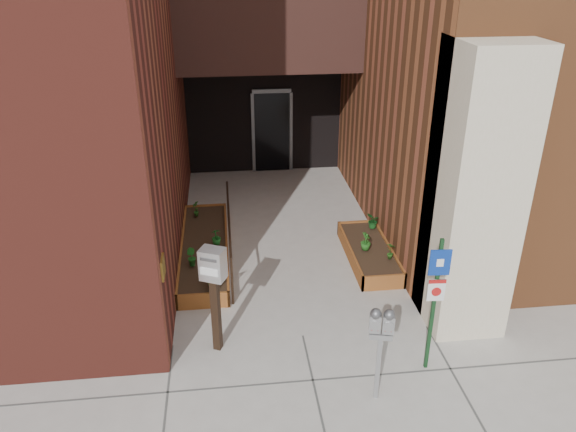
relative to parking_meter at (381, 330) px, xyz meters
name	(u,v)px	position (x,y,z in m)	size (l,w,h in m)	color
ground	(303,336)	(-0.79, 1.41, -1.10)	(80.00, 80.00, 0.00)	#9E9991
planter_left	(205,250)	(-2.34, 4.11, -0.96)	(0.90, 3.60, 0.30)	brown
planter_right	(369,253)	(0.81, 3.61, -0.96)	(0.80, 2.20, 0.30)	brown
handrail	(229,222)	(-1.84, 4.06, -0.35)	(0.04, 3.34, 0.90)	black
parking_meter	(381,330)	(0.00, 0.00, 0.00)	(0.33, 0.19, 1.42)	#949597
sign_post	(436,292)	(0.87, 0.48, 0.19)	(0.29, 0.07, 2.09)	#14381A
payment_dropbox	(214,279)	(-2.10, 1.27, 0.13)	(0.41, 0.37, 1.70)	black
shrub_left_a	(214,277)	(-2.14, 2.51, -0.61)	(0.34, 0.34, 0.38)	#19591C
shrub_left_b	(191,257)	(-2.55, 3.28, -0.63)	(0.18, 0.18, 0.32)	#1A5A19
shrub_left_c	(216,237)	(-2.10, 4.01, -0.63)	(0.18, 0.18, 0.32)	#1B5E1E
shrub_left_d	(196,209)	(-2.52, 5.33, -0.63)	(0.18, 0.18, 0.34)	#225618
shrub_right_a	(366,241)	(0.70, 3.48, -0.62)	(0.19, 0.19, 0.35)	#225D1A
shrub_right_b	(391,251)	(1.06, 3.08, -0.63)	(0.18, 0.18, 0.34)	#235016
shrub_right_c	(373,221)	(1.06, 4.33, -0.64)	(0.28, 0.28, 0.31)	#164E1A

